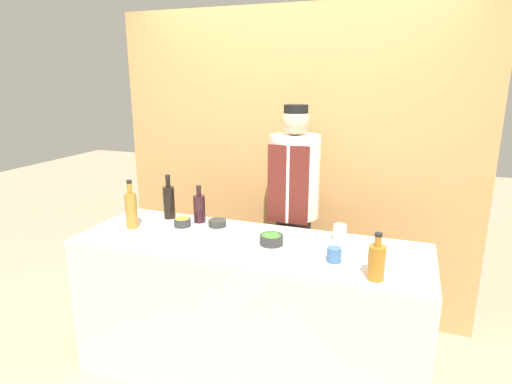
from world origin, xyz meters
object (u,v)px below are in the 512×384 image
sauce_bowl_green (271,239)px  cup_cream (340,233)px  bottle_vinegar (131,209)px  cup_blue (334,255)px  bottle_soy (169,201)px  chef_center (293,213)px  sauce_bowl_yellow (182,222)px  cutting_board (221,241)px  bottle_amber (376,261)px  sauce_bowl_purple (217,223)px  bottle_wine (199,208)px

sauce_bowl_green → cup_cream: 0.43m
bottle_vinegar → cup_blue: (1.36, -0.09, -0.09)m
bottle_soy → chef_center: bearing=25.6°
sauce_bowl_yellow → cutting_board: 0.41m
bottle_amber → cup_cream: bearing=118.5°
sauce_bowl_purple → chef_center: size_ratio=0.07×
sauce_bowl_green → cup_blue: bearing=-17.1°
sauce_bowl_green → cutting_board: size_ratio=0.39×
sauce_bowl_purple → cutting_board: bearing=-60.6°
sauce_bowl_yellow → sauce_bowl_purple: 0.23m
sauce_bowl_yellow → sauce_bowl_green: bearing=-8.9°
cup_cream → bottle_amber: bearing=-61.5°
sauce_bowl_green → bottle_soy: bottle_soy is taller
sauce_bowl_yellow → bottle_vinegar: 0.34m
sauce_bowl_green → chef_center: (-0.03, 0.61, -0.03)m
sauce_bowl_yellow → bottle_soy: bottle_soy is taller
sauce_bowl_purple → bottle_amber: 1.16m
sauce_bowl_yellow → bottle_wine: size_ratio=0.44×
bottle_amber → chef_center: bearing=126.8°
cutting_board → bottle_wine: size_ratio=1.39×
cutting_board → cup_cream: 0.72m
bottle_wine → cutting_board: bearing=-45.0°
bottle_soy → sauce_bowl_purple: bearing=-6.3°
cup_cream → bottle_soy: bearing=178.8°
cup_cream → bottle_vinegar: bearing=-170.0°
bottle_soy → chef_center: size_ratio=0.19×
sauce_bowl_purple → cutting_board: size_ratio=0.34×
cutting_board → chef_center: (0.27, 0.69, -0.00)m
bottle_vinegar → bottle_soy: 0.29m
bottle_vinegar → bottle_amber: 1.60m
cutting_board → sauce_bowl_purple: bearing=119.4°
bottle_amber → chef_center: chef_center is taller
cup_cream → bottle_wine: bearing=178.8°
sauce_bowl_green → bottle_wine: size_ratio=0.55×
chef_center → sauce_bowl_yellow: bearing=-141.1°
bottle_amber → cup_blue: bearing=148.9°
sauce_bowl_purple → bottle_wine: bottle_wine is taller
bottle_vinegar → bottle_wine: bottle_vinegar is taller
bottle_soy → cup_blue: size_ratio=3.91×
sauce_bowl_purple → chef_center: chef_center is taller
sauce_bowl_yellow → bottle_vinegar: bearing=-155.6°
bottle_vinegar → cup_blue: size_ratio=4.02×
bottle_vinegar → sauce_bowl_purple: bearing=22.7°
sauce_bowl_green → bottle_amber: bottle_amber is taller
sauce_bowl_green → cup_cream: cup_cream is taller
bottle_vinegar → cup_cream: size_ratio=3.20×
sauce_bowl_green → bottle_soy: bearing=164.7°
bottle_wine → cup_blue: size_ratio=3.21×
sauce_bowl_purple → bottle_amber: (1.07, -0.45, 0.07)m
sauce_bowl_green → sauce_bowl_purple: 0.48m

